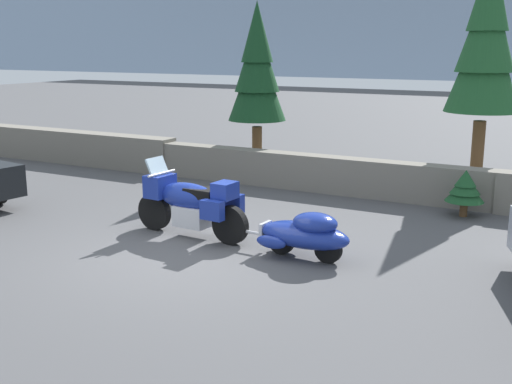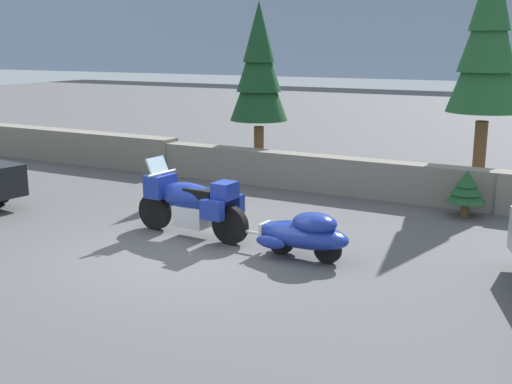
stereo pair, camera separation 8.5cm
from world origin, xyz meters
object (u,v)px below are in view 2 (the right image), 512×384
object	(u,v)px
touring_motorcycle	(190,202)
pine_tree_secondary	(259,68)
pine_tree_tall	(489,39)
car_shaped_trailer	(305,233)

from	to	relation	value
touring_motorcycle	pine_tree_secondary	xyz separation A→B (m)	(-1.54, 5.33, 2.09)
touring_motorcycle	pine_tree_secondary	distance (m)	5.93
pine_tree_tall	pine_tree_secondary	world-z (taller)	pine_tree_tall
car_shaped_trailer	pine_tree_secondary	size ratio (longest dim) A/B	0.51
touring_motorcycle	car_shaped_trailer	size ratio (longest dim) A/B	1.04
touring_motorcycle	pine_tree_secondary	size ratio (longest dim) A/B	0.53
car_shaped_trailer	pine_tree_tall	distance (m)	7.40
touring_motorcycle	car_shaped_trailer	distance (m)	2.25
pine_tree_tall	car_shaped_trailer	bearing A→B (deg)	-102.29
car_shaped_trailer	pine_tree_secondary	distance (m)	7.03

